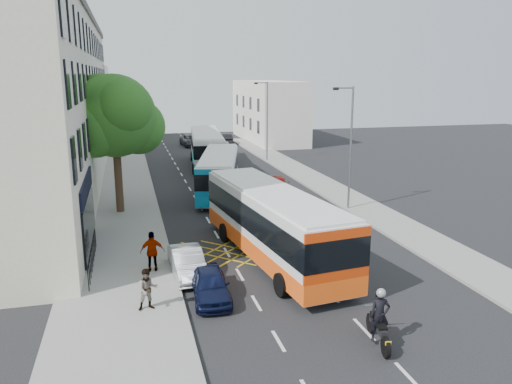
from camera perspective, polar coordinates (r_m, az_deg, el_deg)
ground at (r=21.33m, az=8.56°, el=-11.50°), size 120.00×120.00×0.00m
pavement_left at (r=33.91m, az=-15.21°, el=-2.24°), size 5.00×70.00×0.15m
pavement_right at (r=37.20m, az=10.21°, el=-0.61°), size 3.00×70.00×0.15m
terrace_main at (r=42.72m, az=-23.19°, el=9.40°), size 8.30×45.00×13.50m
terrace_far at (r=73.10m, az=-19.68°, el=9.51°), size 8.00×20.00×10.00m
building_right at (r=68.55m, az=1.42°, el=9.23°), size 6.00×18.00×8.00m
street_tree at (r=32.81m, az=-15.89°, el=8.26°), size 6.30×5.70×8.80m
lamp_near at (r=33.15m, az=10.64°, el=5.67°), size 1.45×0.15×8.00m
lamp_far at (r=51.85m, az=1.18°, el=8.59°), size 1.45×0.15×8.00m
railings at (r=24.51m, az=-18.22°, el=-6.87°), size 0.08×5.60×1.14m
bus_near at (r=24.35m, az=1.94°, el=-3.59°), size 4.35×12.55×3.46m
bus_mid at (r=37.71m, az=-4.24°, el=2.18°), size 5.13×11.34×3.11m
bus_far at (r=49.55m, az=-5.68°, el=5.02°), size 4.10×12.38×3.42m
motorbike at (r=17.65m, az=13.91°, el=-13.84°), size 0.81×2.29×2.04m
parked_car_blue at (r=20.57m, az=-5.25°, el=-10.48°), size 1.63×3.68×1.23m
parked_car_silver at (r=22.90m, az=-7.85°, el=-7.97°), size 1.52×3.89×1.26m
red_hatchback at (r=38.65m, az=2.14°, el=0.98°), size 2.39×4.63×1.28m
distant_car_grey at (r=64.09m, az=-7.35°, el=5.87°), size 2.76×5.23×1.40m
distant_car_silver at (r=60.57m, az=-3.90°, el=5.42°), size 1.83×3.65×1.19m
distant_car_dark at (r=65.39m, az=-3.50°, el=6.08°), size 1.60×4.16×1.35m
pedestrian_near at (r=19.65m, az=-12.26°, el=-10.82°), size 0.85×0.70×1.63m
pedestrian_far at (r=23.19m, az=-11.75°, el=-6.67°), size 1.12×0.53×1.87m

